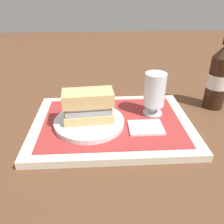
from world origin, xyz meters
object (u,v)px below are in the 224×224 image
at_px(plate, 89,122).
at_px(beer_bottle, 219,77).
at_px(sandwich, 90,106).
at_px(beer_glass, 155,92).

relative_size(plate, beer_bottle, 0.71).
distance_m(plate, sandwich, 0.05).
bearing_deg(beer_glass, plate, -165.30).
bearing_deg(beer_bottle, sandwich, -163.00).
xyz_separation_m(plate, beer_glass, (0.18, 0.05, 0.06)).
relative_size(beer_glass, beer_bottle, 0.47).
bearing_deg(beer_bottle, beer_glass, -161.27).
distance_m(plate, beer_bottle, 0.43).
relative_size(plate, beer_glass, 1.52).
distance_m(sandwich, beer_bottle, 0.42).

